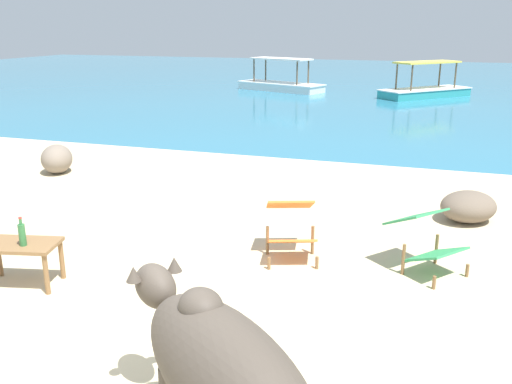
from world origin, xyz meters
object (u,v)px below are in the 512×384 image
object	(u,v)px
bottle	(22,234)
boat_white	(281,84)
cow	(220,367)
deck_chair_far	(291,224)
boat_teal	(425,90)
low_bench_table	(20,250)
deck_chair_near	(426,237)

from	to	relation	value
bottle	boat_white	bearing A→B (deg)	97.67
cow	bottle	size ratio (longest dim) A/B	5.98
boat_white	deck_chair_far	bearing A→B (deg)	127.41
boat_teal	cow	bearing A→B (deg)	-138.38
boat_teal	low_bench_table	bearing A→B (deg)	-147.73
boat_teal	deck_chair_near	bearing A→B (deg)	-135.04
cow	boat_teal	bearing A→B (deg)	-51.79
low_bench_table	deck_chair_near	world-z (taller)	deck_chair_near
low_bench_table	boat_white	bearing A→B (deg)	84.19
bottle	boat_teal	size ratio (longest dim) A/B	0.09
bottle	boat_white	size ratio (longest dim) A/B	0.08
deck_chair_near	boat_white	distance (m)	17.34
low_bench_table	deck_chair_near	xyz separation A→B (m)	(3.85, 1.63, 0.01)
low_bench_table	deck_chair_near	distance (m)	4.18
boat_teal	boat_white	bearing A→B (deg)	129.24
boat_white	boat_teal	bearing A→B (deg)	-162.53
bottle	boat_teal	world-z (taller)	boat_teal
low_bench_table	boat_white	world-z (taller)	boat_white
low_bench_table	deck_chair_far	xyz separation A→B (m)	(2.39, 1.56, 0.01)
cow	deck_chair_far	bearing A→B (deg)	-42.46
bottle	deck_chair_near	distance (m)	4.12
cow	low_bench_table	size ratio (longest dim) A/B	2.10
deck_chair_far	low_bench_table	bearing A→B (deg)	-76.34
cow	deck_chair_far	xyz separation A→B (m)	(-0.45, 3.27, -0.35)
cow	deck_chair_near	world-z (taller)	cow
cow	low_bench_table	xyz separation A→B (m)	(-2.85, 1.71, -0.36)
cow	low_bench_table	world-z (taller)	cow
bottle	deck_chair_far	xyz separation A→B (m)	(2.30, 1.60, -0.19)
cow	bottle	distance (m)	3.23
deck_chair_near	deck_chair_far	size ratio (longest dim) A/B	1.03
cow	deck_chair_near	xyz separation A→B (m)	(1.01, 3.34, -0.35)
cow	bottle	xyz separation A→B (m)	(-2.76, 1.67, -0.16)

